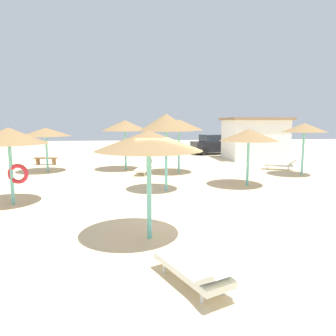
% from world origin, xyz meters
% --- Properties ---
extents(ground_plane, '(80.00, 80.00, 0.00)m').
position_xyz_m(ground_plane, '(0.00, 0.00, 0.00)').
color(ground_plane, beige).
extents(parasol_0, '(2.77, 2.77, 2.94)m').
position_xyz_m(parasol_0, '(-1.60, 10.71, 2.62)').
color(parasol_0, '#6BC6BC').
rests_on(parasol_0, ground).
extents(parasol_1, '(2.58, 2.58, 2.66)m').
position_xyz_m(parasol_1, '(-0.92, -0.72, 2.41)').
color(parasol_1, '#6BC6BC').
rests_on(parasol_1, ground).
extents(parasol_2, '(2.32, 2.32, 2.78)m').
position_xyz_m(parasol_2, '(7.84, 7.59, 2.53)').
color(parasol_2, '#6BC6BC').
rests_on(parasol_2, ground).
extents(parasol_4, '(2.57, 2.57, 2.54)m').
position_xyz_m(parasol_4, '(3.88, 5.23, 2.27)').
color(parasol_4, '#6BC6BC').
rests_on(parasol_4, ground).
extents(parasol_5, '(2.80, 2.80, 2.52)m').
position_xyz_m(parasol_5, '(-6.05, 10.47, 2.27)').
color(parasol_5, '#6BC6BC').
rests_on(parasol_5, ground).
extents(parasol_6, '(2.57, 2.57, 2.67)m').
position_xyz_m(parasol_6, '(-5.44, 3.13, 2.36)').
color(parasol_6, '#6BC6BC').
rests_on(parasol_6, ground).
extents(parasol_7, '(2.23, 2.23, 3.18)m').
position_xyz_m(parasol_7, '(0.13, 4.65, 2.82)').
color(parasol_7, '#6BC6BC').
rests_on(parasol_7, ground).
extents(parasol_9, '(2.73, 2.73, 2.98)m').
position_xyz_m(parasol_9, '(1.37, 9.14, 2.67)').
color(parasol_9, '#6BC6BC').
rests_on(parasol_9, ground).
extents(lounger_0, '(1.11, 1.99, 0.71)m').
position_xyz_m(lounger_0, '(-0.60, 9.06, 0.32)').
color(lounger_0, silver).
rests_on(lounger_0, ground).
extents(lounger_1, '(1.34, 2.00, 0.67)m').
position_xyz_m(lounger_1, '(-0.26, -3.15, 0.31)').
color(lounger_1, silver).
rests_on(lounger_1, ground).
extents(lounger_2, '(1.98, 1.42, 0.70)m').
position_xyz_m(lounger_2, '(7.59, 9.56, 0.32)').
color(lounger_2, silver).
rests_on(lounger_2, ground).
extents(bench_0, '(1.55, 0.65, 0.49)m').
position_xyz_m(bench_0, '(-6.92, 13.55, 0.35)').
color(bench_0, brown).
rests_on(bench_0, ground).
extents(parked_car, '(4.23, 2.51, 1.72)m').
position_xyz_m(parked_car, '(6.09, 18.99, 0.82)').
color(parked_car, black).
rests_on(parked_car, ground).
extents(beach_cabana, '(4.54, 3.95, 3.16)m').
position_xyz_m(beach_cabana, '(8.14, 15.06, 1.60)').
color(beach_cabana, white).
rests_on(beach_cabana, ground).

